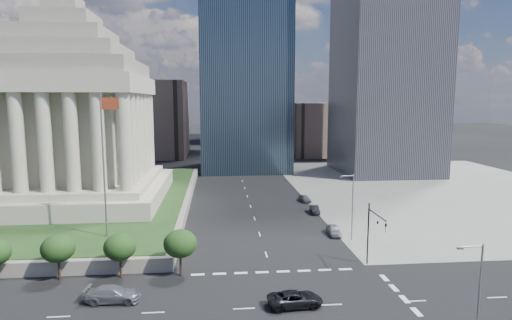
{
  "coord_description": "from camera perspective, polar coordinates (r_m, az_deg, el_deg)",
  "views": [
    {
      "loc": [
        -6.5,
        -35.48,
        20.72
      ],
      "look_at": [
        -1.97,
        13.84,
        13.88
      ],
      "focal_mm": 30.0,
      "sensor_mm": 36.0,
      "label": 1
    }
  ],
  "objects": [
    {
      "name": "parked_sedan_mid",
      "position": [
        80.84,
        7.84,
        -6.57
      ],
      "size": [
        1.71,
        4.2,
        1.36
      ],
      "primitive_type": "imported",
      "rotation": [
        0.0,
        0.0,
        -0.07
      ],
      "color": "black",
      "rests_on": "ground"
    },
    {
      "name": "war_memorial",
      "position": [
        87.89,
        -23.71,
        7.65
      ],
      "size": [
        34.0,
        34.0,
        39.0
      ],
      "primitive_type": null,
      "color": "#A79E8C",
      "rests_on": "plaza_lawn"
    },
    {
      "name": "flagpole",
      "position": [
        61.89,
        -19.55,
        0.35
      ],
      "size": [
        2.52,
        0.24,
        20.0
      ],
      "color": "slate",
      "rests_on": "plaza_lawn"
    },
    {
      "name": "street_lamp_north",
      "position": [
        65.41,
        12.61,
        -5.64
      ],
      "size": [
        2.13,
        0.22,
        10.0
      ],
      "color": "slate",
      "rests_on": "ground"
    },
    {
      "name": "parked_sedan_far",
      "position": [
        89.43,
        6.52,
        -5.12
      ],
      "size": [
        4.35,
        2.34,
        1.41
      ],
      "primitive_type": "imported",
      "rotation": [
        0.0,
        0.0,
        0.17
      ],
      "color": "#575A5E",
      "rests_on": "ground"
    },
    {
      "name": "midrise_glass",
      "position": [
        131.09,
        -1.55,
        11.92
      ],
      "size": [
        26.0,
        26.0,
        60.0
      ],
      "primitive_type": "cube",
      "color": "black",
      "rests_on": "ground"
    },
    {
      "name": "suv_grey",
      "position": [
        48.86,
        -18.54,
        -16.59
      ],
      "size": [
        2.61,
        5.8,
        1.65
      ],
      "primitive_type": "imported",
      "rotation": [
        0.0,
        0.0,
        1.52
      ],
      "color": "#595B61",
      "rests_on": "ground"
    },
    {
      "name": "plaza_lawn",
      "position": [
        95.63,
        -28.96,
        -4.52
      ],
      "size": [
        64.0,
        68.0,
        0.1
      ],
      "primitive_type": "cube",
      "color": "#1C3415",
      "rests_on": "plaza_terrace"
    },
    {
      "name": "plaza_terrace",
      "position": [
        95.82,
        -28.92,
        -5.07
      ],
      "size": [
        66.0,
        70.0,
        1.8
      ],
      "primitive_type": "cube",
      "color": "slate",
      "rests_on": "ground"
    },
    {
      "name": "pickup_truck",
      "position": [
        45.79,
        5.24,
        -17.97
      ],
      "size": [
        5.87,
        3.1,
        1.57
      ],
      "primitive_type": "imported",
      "rotation": [
        0.0,
        0.0,
        1.66
      ],
      "color": "black",
      "rests_on": "ground"
    },
    {
      "name": "ground",
      "position": [
        137.21,
        -2.48,
        -0.83
      ],
      "size": [
        500.0,
        500.0,
        0.0
      ],
      "primitive_type": "plane",
      "color": "black",
      "rests_on": "ground"
    },
    {
      "name": "parked_sedan_near",
      "position": [
        68.61,
        10.33,
        -9.17
      ],
      "size": [
        2.02,
        4.59,
        1.54
      ],
      "primitive_type": "imported",
      "rotation": [
        0.0,
        0.0,
        -0.04
      ],
      "color": "gray",
      "rests_on": "ground"
    },
    {
      "name": "building_filler_ne",
      "position": [
        170.24,
        7.85,
        4.18
      ],
      "size": [
        20.0,
        30.0,
        20.0
      ],
      "primitive_type": "cube",
      "color": "brown",
      "rests_on": "ground"
    },
    {
      "name": "building_filler_nw",
      "position": [
        167.27,
        -13.38,
        5.35
      ],
      "size": [
        24.0,
        30.0,
        28.0
      ],
      "primitive_type": "cube",
      "color": "brown",
      "rests_on": "ground"
    },
    {
      "name": "street_lamp_south",
      "position": [
        38.59,
        27.37,
        -16.02
      ],
      "size": [
        2.13,
        0.22,
        10.0
      ],
      "color": "slate",
      "rests_on": "ground"
    },
    {
      "name": "sidewalk_ne",
      "position": [
        110.91,
        23.16,
        -3.54
      ],
      "size": [
        68.0,
        90.0,
        0.03
      ],
      "primitive_type": "cube",
      "color": "slate",
      "rests_on": "ground"
    },
    {
      "name": "traffic_signal_ne",
      "position": [
        54.94,
        15.4,
        -8.78
      ],
      "size": [
        0.3,
        5.74,
        8.0
      ],
      "color": "black",
      "rests_on": "ground"
    }
  ]
}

